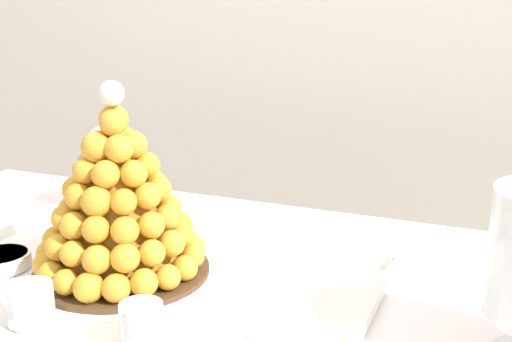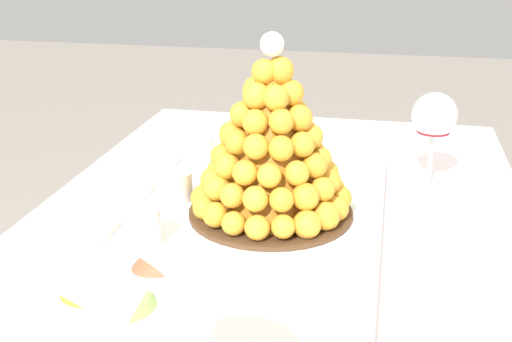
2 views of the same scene
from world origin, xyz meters
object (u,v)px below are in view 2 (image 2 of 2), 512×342
object	(u,v)px
croquembouche	(272,148)
creme_brulee_ramekin	(261,166)
serving_tray	(247,228)
dessert_cup_mid_left	(175,187)
wine_glass	(434,119)
dessert_cup_left	(201,153)
dessert_cup_centre	(143,228)
dessert_cup_mid_right	(93,284)

from	to	relation	value
croquembouche	creme_brulee_ramekin	xyz separation A→B (m)	(-0.19, -0.05, -0.10)
serving_tray	croquembouche	world-z (taller)	croquembouche
dessert_cup_mid_left	croquembouche	bearing A→B (deg)	81.69
dessert_cup_mid_left	wine_glass	size ratio (longest dim) A/B	0.35
dessert_cup_left	wine_glass	xyz separation A→B (m)	(-0.00, 0.43, 0.09)
creme_brulee_ramekin	dessert_cup_mid_left	bearing A→B (deg)	-36.04
croquembouche	dessert_cup_left	xyz separation A→B (m)	(-0.20, -0.17, -0.09)
serving_tray	dessert_cup_left	size ratio (longest dim) A/B	11.33
dessert_cup_left	dessert_cup_centre	distance (m)	0.34
croquembouche	wine_glass	size ratio (longest dim) A/B	1.68
dessert_cup_mid_right	wine_glass	xyz separation A→B (m)	(-0.50, 0.43, 0.10)
serving_tray	wine_glass	xyz separation A→B (m)	(-0.25, 0.28, 0.12)
croquembouche	creme_brulee_ramekin	bearing A→B (deg)	-164.00
dessert_cup_left	wine_glass	world-z (taller)	wine_glass
dessert_cup_centre	dessert_cup_mid_right	distance (m)	0.17
croquembouche	dessert_cup_mid_right	xyz separation A→B (m)	(0.31, -0.17, -0.09)
dessert_cup_mid_left	dessert_cup_mid_right	xyz separation A→B (m)	(0.33, 0.00, 0.00)
dessert_cup_centre	dessert_cup_mid_right	size ratio (longest dim) A/B	1.00
serving_tray	croquembouche	bearing A→B (deg)	151.99
serving_tray	dessert_cup_centre	world-z (taller)	dessert_cup_centre
dessert_cup_mid_right	serving_tray	bearing A→B (deg)	150.76
croquembouche	dessert_cup_mid_right	size ratio (longest dim) A/B	5.45
serving_tray	dessert_cup_left	xyz separation A→B (m)	(-0.25, -0.15, 0.03)
dessert_cup_mid_left	dessert_cup_mid_right	size ratio (longest dim) A/B	1.13
serving_tray	dessert_cup_centre	distance (m)	0.17
serving_tray	dessert_cup_centre	xyz separation A→B (m)	(0.09, -0.14, 0.03)
dessert_cup_mid_left	wine_glass	bearing A→B (deg)	111.94
dessert_cup_left	wine_glass	size ratio (longest dim) A/B	0.33
dessert_cup_centre	wine_glass	size ratio (longest dim) A/B	0.31
dessert_cup_centre	dessert_cup_mid_left	bearing A→B (deg)	-178.14
serving_tray	dessert_cup_mid_left	world-z (taller)	dessert_cup_mid_left
serving_tray	croquembouche	distance (m)	0.13
dessert_cup_centre	creme_brulee_ramekin	bearing A→B (deg)	161.01
croquembouche	wine_glass	xyz separation A→B (m)	(-0.20, 0.26, 0.01)
dessert_cup_centre	creme_brulee_ramekin	size ratio (longest dim) A/B	0.59
dessert_cup_centre	dessert_cup_mid_right	world-z (taller)	same
croquembouche	dessert_cup_mid_right	bearing A→B (deg)	-29.03
wine_glass	croquembouche	bearing A→B (deg)	-52.39
croquembouche	dessert_cup_centre	xyz separation A→B (m)	(0.14, -0.17, -0.09)
dessert_cup_centre	wine_glass	distance (m)	0.55
croquembouche	creme_brulee_ramekin	distance (m)	0.22
wine_glass	serving_tray	bearing A→B (deg)	-48.67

